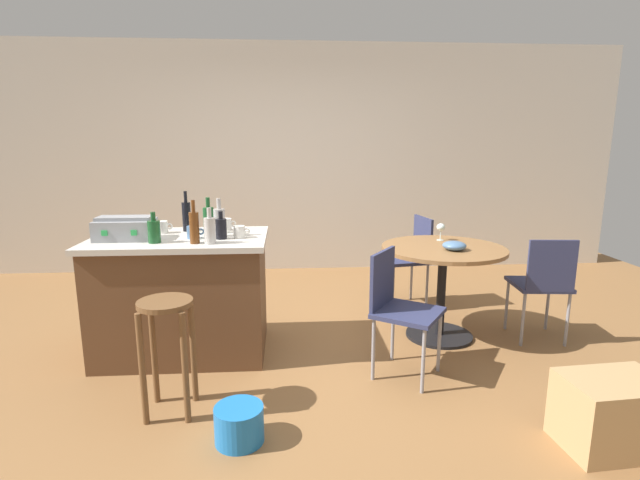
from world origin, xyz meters
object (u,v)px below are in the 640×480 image
at_px(cup_1, 240,232).
at_px(wine_glass, 441,228).
at_px(bottle_2, 194,227).
at_px(serving_bowl, 454,246).
at_px(folding_chair_near, 411,254).
at_px(cardboard_box, 613,413).
at_px(kitchen_island, 183,295).
at_px(bottle_4, 154,231).
at_px(toolbox, 126,228).
at_px(bottle_0, 220,222).
at_px(bottle_5, 210,230).
at_px(cup_0, 226,224).
at_px(folding_chair_left, 543,281).
at_px(bottle_3, 221,228).
at_px(folding_chair_far, 398,304).
at_px(bottle_6, 187,216).
at_px(wooden_stool, 167,334).
at_px(dining_table, 442,269).
at_px(cup_2, 121,227).
at_px(plastic_bucket, 239,424).
at_px(cup_3, 193,232).
at_px(cup_4, 163,227).
at_px(bottle_1, 209,219).

bearing_deg(cup_1, wine_glass, 15.61).
relative_size(bottle_2, serving_bowl, 1.64).
xyz_separation_m(folding_chair_near, cardboard_box, (0.49, -2.21, -0.32)).
bearing_deg(kitchen_island, bottle_4, -121.41).
relative_size(toolbox, bottle_2, 1.32).
xyz_separation_m(folding_chair_near, bottle_0, (-1.66, -0.87, 0.48)).
relative_size(bottle_5, cup_0, 1.98).
distance_m(bottle_2, bottle_4, 0.28).
bearing_deg(wine_glass, cardboard_box, -77.47).
height_order(folding_chair_left, bottle_3, bottle_3).
distance_m(folding_chair_near, bottle_0, 1.93).
distance_m(folding_chair_far, cup_1, 1.22).
height_order(bottle_0, bottle_6, bottle_6).
xyz_separation_m(wooden_stool, dining_table, (1.92, 0.97, 0.09)).
bearing_deg(cup_0, cup_2, -176.65).
relative_size(wooden_stool, serving_bowl, 3.80).
distance_m(dining_table, cup_0, 1.74).
relative_size(folding_chair_left, plastic_bucket, 3.25).
relative_size(bottle_2, bottle_6, 0.95).
bearing_deg(bottle_4, bottle_5, -7.98).
bearing_deg(bottle_4, bottle_0, 26.63).
height_order(cup_3, cup_4, cup_4).
relative_size(bottle_0, plastic_bucket, 1.06).
xyz_separation_m(bottle_2, bottle_5, (0.11, -0.02, -0.02)).
height_order(bottle_4, cup_4, bottle_4).
bearing_deg(folding_chair_left, wooden_stool, -162.81).
bearing_deg(cup_4, cup_1, -20.84).
distance_m(kitchen_island, wooden_stool, 0.84).
bearing_deg(bottle_3, folding_chair_far, -16.94).
relative_size(kitchen_island, bottle_5, 5.12).
bearing_deg(dining_table, serving_bowl, -69.54).
height_order(kitchen_island, toolbox, toolbox).
height_order(folding_chair_left, wine_glass, wine_glass).
xyz_separation_m(cup_2, wine_glass, (2.54, 0.18, -0.07)).
bearing_deg(toolbox, kitchen_island, 9.65).
height_order(folding_chair_near, bottle_4, bottle_4).
relative_size(bottle_4, cup_4, 1.80).
distance_m(dining_table, bottle_4, 2.19).
relative_size(folding_chair_far, bottle_1, 3.14).
relative_size(folding_chair_far, bottle_5, 3.47).
bearing_deg(cup_4, kitchen_island, -45.65).
height_order(kitchen_island, bottle_4, bottle_4).
relative_size(cup_1, cup_2, 1.08).
xyz_separation_m(folding_chair_far, folding_chair_left, (1.25, 0.45, -0.00)).
xyz_separation_m(bottle_2, plastic_bucket, (0.36, -0.92, -0.90)).
xyz_separation_m(bottle_5, bottle_6, (-0.25, 0.48, 0.02)).
bearing_deg(bottle_0, wooden_stool, -103.45).
relative_size(cup_4, serving_bowl, 0.65).
bearing_deg(kitchen_island, bottle_3, -16.25).
bearing_deg(cup_2, wooden_stool, -61.43).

